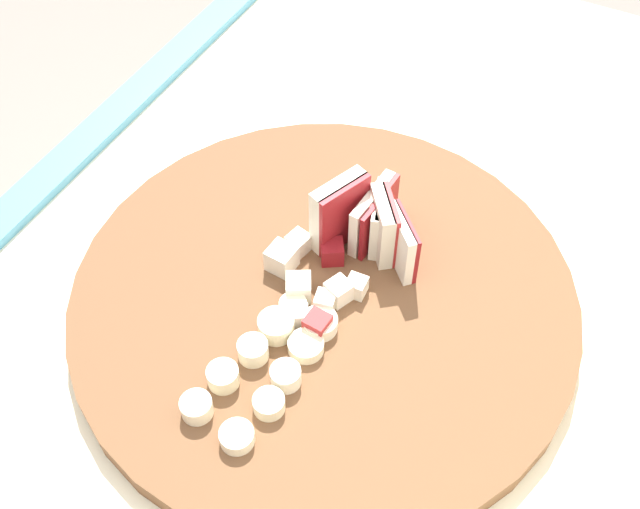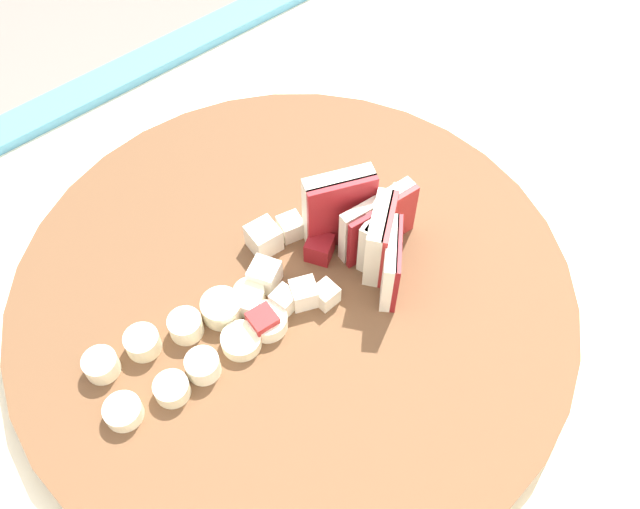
{
  "view_description": "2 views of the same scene",
  "coord_description": "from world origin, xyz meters",
  "px_view_note": "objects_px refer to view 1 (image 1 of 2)",
  "views": [
    {
      "loc": [
        0.25,
        0.16,
        1.45
      ],
      "look_at": [
        -0.1,
        -0.02,
        0.98
      ],
      "focal_mm": 43.39,
      "sensor_mm": 36.0,
      "label": 1
    },
    {
      "loc": [
        0.07,
        0.21,
        1.38
      ],
      "look_at": [
        -0.11,
        -0.01,
        0.97
      ],
      "focal_mm": 39.31,
      "sensor_mm": 36.0,
      "label": 2
    }
  ],
  "objects_px": {
    "apple_dice_pile": "(312,280)",
    "banana_slice_rows": "(267,361)",
    "cutting_board": "(324,299)",
    "apple_wedge_fan": "(370,220)"
  },
  "relations": [
    {
      "from": "cutting_board",
      "to": "apple_dice_pile",
      "type": "height_order",
      "value": "apple_dice_pile"
    },
    {
      "from": "apple_wedge_fan",
      "to": "banana_slice_rows",
      "type": "relative_size",
      "value": 0.69
    },
    {
      "from": "apple_wedge_fan",
      "to": "cutting_board",
      "type": "bearing_deg",
      "value": -7.98
    },
    {
      "from": "apple_dice_pile",
      "to": "banana_slice_rows",
      "type": "bearing_deg",
      "value": 3.84
    },
    {
      "from": "apple_wedge_fan",
      "to": "apple_dice_pile",
      "type": "distance_m",
      "value": 0.07
    },
    {
      "from": "apple_dice_pile",
      "to": "banana_slice_rows",
      "type": "relative_size",
      "value": 0.67
    },
    {
      "from": "apple_dice_pile",
      "to": "banana_slice_rows",
      "type": "height_order",
      "value": "apple_dice_pile"
    },
    {
      "from": "cutting_board",
      "to": "banana_slice_rows",
      "type": "distance_m",
      "value": 0.08
    },
    {
      "from": "apple_dice_pile",
      "to": "apple_wedge_fan",
      "type": "bearing_deg",
      "value": 162.78
    },
    {
      "from": "cutting_board",
      "to": "banana_slice_rows",
      "type": "xyz_separation_m",
      "value": [
        0.08,
        -0.01,
        0.02
      ]
    }
  ]
}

